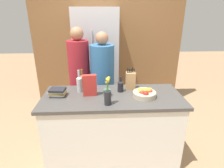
% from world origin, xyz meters
% --- Properties ---
extents(ground_plane, '(14.00, 14.00, 0.00)m').
position_xyz_m(ground_plane, '(0.00, 0.00, 0.00)').
color(ground_plane, '#A37F5B').
extents(kitchen_island, '(1.73, 0.73, 0.93)m').
position_xyz_m(kitchen_island, '(0.00, 0.00, 0.46)').
color(kitchen_island, silver).
rests_on(kitchen_island, ground_plane).
extents(back_wall_wood, '(2.93, 0.12, 2.60)m').
position_xyz_m(back_wall_wood, '(0.00, 1.67, 1.30)').
color(back_wall_wood, brown).
rests_on(back_wall_wood, ground_plane).
extents(refrigerator, '(0.78, 0.63, 1.96)m').
position_xyz_m(refrigerator, '(-0.22, 1.31, 0.98)').
color(refrigerator, '#B7B7BC').
rests_on(refrigerator, ground_plane).
extents(fruit_bowl, '(0.28, 0.28, 0.11)m').
position_xyz_m(fruit_bowl, '(0.39, -0.04, 0.97)').
color(fruit_bowl, tan).
rests_on(fruit_bowl, kitchen_island).
extents(knife_block, '(0.12, 0.10, 0.29)m').
position_xyz_m(knife_block, '(0.25, 0.21, 1.04)').
color(knife_block, tan).
rests_on(knife_block, kitchen_island).
extents(flower_vase, '(0.08, 0.08, 0.33)m').
position_xyz_m(flower_vase, '(-0.06, -0.23, 1.04)').
color(flower_vase, '#232328').
rests_on(flower_vase, kitchen_island).
extents(cereal_box, '(0.17, 0.08, 0.27)m').
position_xyz_m(cereal_box, '(-0.28, 0.03, 1.06)').
color(cereal_box, red).
rests_on(cereal_box, kitchen_island).
extents(coffee_mug, '(0.09, 0.12, 0.08)m').
position_xyz_m(coffee_mug, '(-0.06, 0.01, 0.97)').
color(coffee_mug, '#42664C').
rests_on(coffee_mug, kitchen_island).
extents(book_stack, '(0.21, 0.17, 0.10)m').
position_xyz_m(book_stack, '(-0.67, 0.03, 0.98)').
color(book_stack, '#2D334C').
rests_on(book_stack, kitchen_island).
extents(bottle_oil, '(0.08, 0.08, 0.26)m').
position_xyz_m(bottle_oil, '(-0.39, 0.27, 1.03)').
color(bottle_oil, brown).
rests_on(bottle_oil, kitchen_island).
extents(bottle_vinegar, '(0.07, 0.07, 0.29)m').
position_xyz_m(bottle_vinegar, '(-0.41, 0.15, 1.04)').
color(bottle_vinegar, '#B2BCC1').
rests_on(bottle_vinegar, kitchen_island).
extents(bottle_wine, '(0.07, 0.07, 0.20)m').
position_xyz_m(bottle_wine, '(0.11, 0.13, 1.01)').
color(bottle_wine, black).
rests_on(bottle_wine, kitchen_island).
extents(person_at_sink, '(0.33, 0.33, 1.69)m').
position_xyz_m(person_at_sink, '(-0.48, 0.73, 0.96)').
color(person_at_sink, '#383842').
rests_on(person_at_sink, ground_plane).
extents(person_in_blue, '(0.36, 0.36, 1.63)m').
position_xyz_m(person_in_blue, '(-0.12, 0.66, 0.91)').
color(person_in_blue, '#383842').
rests_on(person_in_blue, ground_plane).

